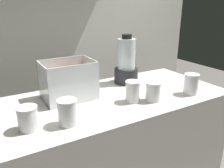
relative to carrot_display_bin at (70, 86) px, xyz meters
The scene contains 9 objects.
counter 0.58m from the carrot_display_bin, 26.81° to the right, with size 1.40×0.64×0.90m, color beige.
back_wall_unit 0.75m from the carrot_display_bin, 72.14° to the left, with size 2.60×0.24×2.50m.
carrot_display_bin is the anchor object (origin of this frame).
blender_pitcher 0.44m from the carrot_display_bin, ahead, with size 0.16×0.16×0.33m.
juice_cup_mango_far_left 0.38m from the carrot_display_bin, 139.11° to the right, with size 0.09×0.09×0.11m.
juice_cup_beet_left 0.31m from the carrot_display_bin, 112.72° to the right, with size 0.09×0.09×0.12m.
juice_cup_carrot_middle 0.36m from the carrot_display_bin, 38.58° to the right, with size 0.08×0.08×0.12m.
juice_cup_orange_right 0.47m from the carrot_display_bin, 35.22° to the right, with size 0.09×0.09×0.11m.
juice_cup_mango_far_right 0.72m from the carrot_display_bin, 25.29° to the right, with size 0.09×0.09×0.13m.
Camera 1 is at (-0.63, -1.08, 1.42)m, focal length 36.70 mm.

